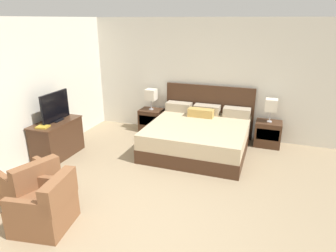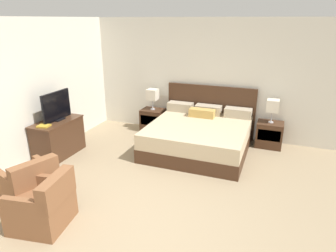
{
  "view_description": "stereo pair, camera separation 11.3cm",
  "coord_description": "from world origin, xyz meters",
  "px_view_note": "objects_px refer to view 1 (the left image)",
  "views": [
    {
      "loc": [
        1.62,
        -2.76,
        2.64
      ],
      "look_at": [
        -0.15,
        2.19,
        0.75
      ],
      "focal_mm": 32.0,
      "sensor_mm": 36.0,
      "label": 1
    },
    {
      "loc": [
        1.72,
        -2.72,
        2.64
      ],
      "look_at": [
        -0.15,
        2.19,
        0.75
      ],
      "focal_mm": 32.0,
      "sensor_mm": 36.0,
      "label": 2
    }
  ],
  "objects_px": {
    "nightstand_left": "(151,120)",
    "armchair_companion": "(46,208)",
    "nightstand_right": "(268,134)",
    "book_red_cover": "(43,127)",
    "table_lamp_right": "(271,105)",
    "dresser": "(57,138)",
    "bed": "(199,135)",
    "table_lamp_left": "(151,95)",
    "tv": "(55,107)",
    "armchair_by_window": "(31,188)"
  },
  "relations": [
    {
      "from": "table_lamp_right",
      "to": "armchair_companion",
      "type": "bearing_deg",
      "value": -124.51
    },
    {
      "from": "dresser",
      "to": "tv",
      "type": "height_order",
      "value": "tv"
    },
    {
      "from": "tv",
      "to": "armchair_companion",
      "type": "distance_m",
      "value": 2.47
    },
    {
      "from": "bed",
      "to": "table_lamp_left",
      "type": "distance_m",
      "value": 1.66
    },
    {
      "from": "armchair_by_window",
      "to": "armchair_companion",
      "type": "bearing_deg",
      "value": -30.93
    },
    {
      "from": "bed",
      "to": "table_lamp_right",
      "type": "relative_size",
      "value": 4.11
    },
    {
      "from": "table_lamp_left",
      "to": "armchair_by_window",
      "type": "height_order",
      "value": "table_lamp_left"
    },
    {
      "from": "nightstand_left",
      "to": "armchair_companion",
      "type": "height_order",
      "value": "armchair_companion"
    },
    {
      "from": "table_lamp_right",
      "to": "dresser",
      "type": "distance_m",
      "value": 4.47
    },
    {
      "from": "armchair_by_window",
      "to": "book_red_cover",
      "type": "bearing_deg",
      "value": 122.09
    },
    {
      "from": "armchair_companion",
      "to": "dresser",
      "type": "bearing_deg",
      "value": 125.15
    },
    {
      "from": "table_lamp_right",
      "to": "bed",
      "type": "bearing_deg",
      "value": -152.6
    },
    {
      "from": "bed",
      "to": "book_red_cover",
      "type": "relative_size",
      "value": 9.62
    },
    {
      "from": "nightstand_right",
      "to": "armchair_companion",
      "type": "relative_size",
      "value": 0.69
    },
    {
      "from": "bed",
      "to": "table_lamp_right",
      "type": "height_order",
      "value": "bed"
    },
    {
      "from": "nightstand_right",
      "to": "dresser",
      "type": "relative_size",
      "value": 0.52
    },
    {
      "from": "armchair_companion",
      "to": "book_red_cover",
      "type": "bearing_deg",
      "value": 130.55
    },
    {
      "from": "table_lamp_left",
      "to": "book_red_cover",
      "type": "distance_m",
      "value": 2.62
    },
    {
      "from": "bed",
      "to": "table_lamp_right",
      "type": "xyz_separation_m",
      "value": [
        1.38,
        0.71,
        0.59
      ]
    },
    {
      "from": "tv",
      "to": "bed",
      "type": "bearing_deg",
      "value": 24.65
    },
    {
      "from": "table_lamp_left",
      "to": "book_red_cover",
      "type": "bearing_deg",
      "value": -117.62
    },
    {
      "from": "nightstand_right",
      "to": "dresser",
      "type": "xyz_separation_m",
      "value": [
        -3.98,
        -1.97,
        0.1
      ]
    },
    {
      "from": "bed",
      "to": "armchair_by_window",
      "type": "distance_m",
      "value": 3.35
    },
    {
      "from": "nightstand_left",
      "to": "tv",
      "type": "relative_size",
      "value": 0.72
    },
    {
      "from": "table_lamp_right",
      "to": "armchair_by_window",
      "type": "bearing_deg",
      "value": -132.4
    },
    {
      "from": "table_lamp_right",
      "to": "tv",
      "type": "relative_size",
      "value": 0.66
    },
    {
      "from": "tv",
      "to": "armchair_companion",
      "type": "height_order",
      "value": "tv"
    },
    {
      "from": "nightstand_left",
      "to": "table_lamp_left",
      "type": "bearing_deg",
      "value": 90.0
    },
    {
      "from": "table_lamp_right",
      "to": "nightstand_right",
      "type": "bearing_deg",
      "value": -90.0
    },
    {
      "from": "nightstand_right",
      "to": "table_lamp_right",
      "type": "relative_size",
      "value": 1.09
    },
    {
      "from": "nightstand_left",
      "to": "tv",
      "type": "xyz_separation_m",
      "value": [
        -1.23,
        -1.9,
        0.74
      ]
    },
    {
      "from": "table_lamp_left",
      "to": "bed",
      "type": "bearing_deg",
      "value": -27.42
    },
    {
      "from": "table_lamp_left",
      "to": "tv",
      "type": "height_order",
      "value": "tv"
    },
    {
      "from": "table_lamp_right",
      "to": "book_red_cover",
      "type": "xyz_separation_m",
      "value": [
        -3.96,
        -2.32,
        -0.17
      ]
    },
    {
      "from": "book_red_cover",
      "to": "armchair_by_window",
      "type": "xyz_separation_m",
      "value": [
        0.75,
        -1.2,
        -0.46
      ]
    },
    {
      "from": "bed",
      "to": "dresser",
      "type": "xyz_separation_m",
      "value": [
        -2.6,
        -1.26,
        0.05
      ]
    },
    {
      "from": "table_lamp_right",
      "to": "dresser",
      "type": "bearing_deg",
      "value": -153.67
    },
    {
      "from": "book_red_cover",
      "to": "nightstand_left",
      "type": "bearing_deg",
      "value": 62.36
    },
    {
      "from": "nightstand_left",
      "to": "table_lamp_right",
      "type": "xyz_separation_m",
      "value": [
        2.75,
        0.0,
        0.64
      ]
    },
    {
      "from": "bed",
      "to": "armchair_companion",
      "type": "relative_size",
      "value": 2.61
    },
    {
      "from": "nightstand_right",
      "to": "table_lamp_left",
      "type": "height_order",
      "value": "table_lamp_left"
    },
    {
      "from": "tv",
      "to": "armchair_companion",
      "type": "xyz_separation_m",
      "value": [
        1.33,
        -1.95,
        -0.72
      ]
    },
    {
      "from": "book_red_cover",
      "to": "armchair_by_window",
      "type": "distance_m",
      "value": 1.49
    },
    {
      "from": "table_lamp_left",
      "to": "armchair_by_window",
      "type": "distance_m",
      "value": 3.6
    },
    {
      "from": "table_lamp_left",
      "to": "tv",
      "type": "bearing_deg",
      "value": -122.74
    },
    {
      "from": "nightstand_right",
      "to": "armchair_by_window",
      "type": "xyz_separation_m",
      "value": [
        -3.21,
        -3.52,
        0.01
      ]
    },
    {
      "from": "armchair_companion",
      "to": "table_lamp_right",
      "type": "bearing_deg",
      "value": 55.49
    },
    {
      "from": "nightstand_left",
      "to": "nightstand_right",
      "type": "distance_m",
      "value": 2.75
    },
    {
      "from": "book_red_cover",
      "to": "table_lamp_left",
      "type": "bearing_deg",
      "value": 62.38
    },
    {
      "from": "bed",
      "to": "armchair_companion",
      "type": "bearing_deg",
      "value": -112.08
    }
  ]
}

